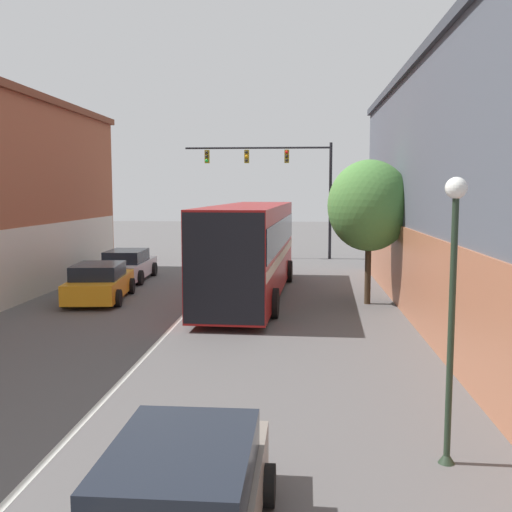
% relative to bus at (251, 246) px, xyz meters
% --- Properties ---
extents(lane_center_line, '(0.14, 51.53, 0.01)m').
position_rel_bus_xyz_m(lane_center_line, '(-1.96, -2.06, -2.03)').
color(lane_center_line, silver).
rests_on(lane_center_line, ground_plane).
extents(bus, '(3.18, 12.85, 3.63)m').
position_rel_bus_xyz_m(bus, '(0.00, 0.00, 0.00)').
color(bus, maroon).
rests_on(bus, ground_plane).
extents(parked_car_left_near, '(2.49, 4.71, 1.43)m').
position_rel_bus_xyz_m(parked_car_left_near, '(-5.70, -1.28, -1.35)').
color(parked_car_left_near, orange).
rests_on(parked_car_left_near, ground_plane).
extents(parked_car_left_mid, '(2.16, 4.74, 1.44)m').
position_rel_bus_xyz_m(parked_car_left_mid, '(-6.11, 3.86, -1.34)').
color(parked_car_left_mid, silver).
rests_on(parked_car_left_mid, ground_plane).
extents(traffic_signal_gantry, '(9.04, 0.36, 7.10)m').
position_rel_bus_xyz_m(traffic_signal_gantry, '(0.82, 13.69, 3.27)').
color(traffic_signal_gantry, black).
rests_on(traffic_signal_gantry, ground_plane).
extents(street_lamp, '(0.33, 0.33, 4.38)m').
position_rel_bus_xyz_m(street_lamp, '(4.24, -14.35, 0.56)').
color(street_lamp, '#233323').
rests_on(street_lamp, ground_plane).
extents(street_tree_near, '(3.04, 2.73, 5.31)m').
position_rel_bus_xyz_m(street_tree_near, '(4.45, -1.20, 1.60)').
color(street_tree_near, '#3D2D1E').
rests_on(street_tree_near, ground_plane).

